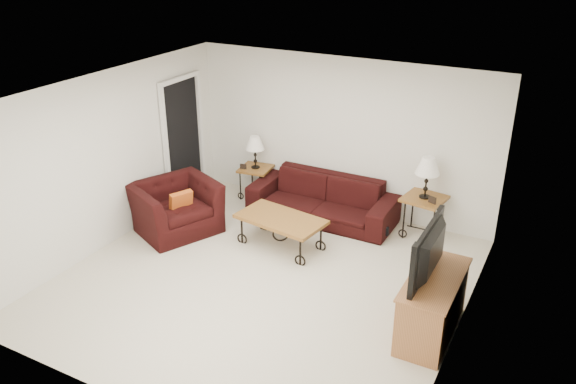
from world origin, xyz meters
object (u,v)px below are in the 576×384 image
object	(u,v)px
sofa	(322,199)
backpack	(384,225)
television	(437,253)
tv_stand	(432,305)
lamp_left	(255,152)
side_table_left	(256,183)
armchair	(176,207)
lamp_right	(427,178)
side_table_right	(423,216)
coffee_table	(281,232)

from	to	relation	value
sofa	backpack	world-z (taller)	sofa
television	backpack	size ratio (longest dim) A/B	2.68
tv_stand	television	bearing A→B (deg)	180.00
lamp_left	backpack	xyz separation A→B (m)	(2.42, -0.32, -0.63)
side_table_left	television	size ratio (longest dim) A/B	0.51
sofa	tv_stand	bearing A→B (deg)	-41.70
armchair	tv_stand	size ratio (longest dim) A/B	0.97
backpack	lamp_right	bearing A→B (deg)	33.50
lamp_left	lamp_right	size ratio (longest dim) A/B	0.88
sofa	armchair	xyz separation A→B (m)	(-1.79, -1.41, 0.05)
side_table_left	tv_stand	world-z (taller)	tv_stand
backpack	tv_stand	bearing A→B (deg)	-58.10
side_table_right	lamp_right	world-z (taller)	lamp_right
lamp_right	coffee_table	distance (m)	2.26
sofa	side_table_left	size ratio (longest dim) A/B	4.20
side_table_left	lamp_left	xyz separation A→B (m)	(0.00, 0.00, 0.55)
lamp_right	tv_stand	size ratio (longest dim) A/B	0.51
armchair	backpack	xyz separation A→B (m)	(2.88, 1.27, -0.18)
armchair	tv_stand	xyz separation A→B (m)	(4.11, -0.65, -0.02)
side_table_right	backpack	distance (m)	0.59
side_table_left	armchair	distance (m)	1.66
lamp_left	side_table_right	bearing A→B (deg)	0.00
sofa	tv_stand	xyz separation A→B (m)	(2.31, -2.06, 0.03)
coffee_table	backpack	xyz separation A→B (m)	(1.23, 0.97, -0.03)
coffee_table	television	xyz separation A→B (m)	(2.44, -0.95, 0.81)
lamp_right	coffee_table	bearing A→B (deg)	-142.94
tv_stand	side_table_right	bearing A→B (deg)	108.45
armchair	side_table_right	bearing A→B (deg)	-39.92
lamp_right	armchair	distance (m)	3.76
sofa	coffee_table	distance (m)	1.12
television	sofa	bearing A→B (deg)	-131.95
side_table_left	lamp_left	size ratio (longest dim) A/B	1.00
coffee_table	side_table_left	bearing A→B (deg)	132.61
lamp_left	armchair	size ratio (longest dim) A/B	0.47
side_table_left	coffee_table	size ratio (longest dim) A/B	0.44
sofa	side_table_left	xyz separation A→B (m)	(-1.33, 0.18, -0.06)
coffee_table	backpack	bearing A→B (deg)	38.14
side_table_right	armchair	world-z (taller)	armchair
sofa	side_table_right	xyz separation A→B (m)	(1.57, 0.18, -0.03)
coffee_table	armchair	world-z (taller)	armchair
sofa	lamp_right	xyz separation A→B (m)	(1.57, 0.18, 0.60)
side_table_left	backpack	distance (m)	2.44
coffee_table	backpack	size ratio (longest dim) A/B	3.05
side_table_right	tv_stand	distance (m)	2.36
side_table_right	armchair	size ratio (longest dim) A/B	0.53
lamp_right	tv_stand	xyz separation A→B (m)	(0.75, -2.24, -0.58)
armchair	backpack	size ratio (longest dim) A/B	2.90
lamp_left	television	world-z (taller)	television
backpack	coffee_table	bearing A→B (deg)	-142.49
lamp_right	backpack	xyz separation A→B (m)	(-0.48, -0.32, -0.74)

